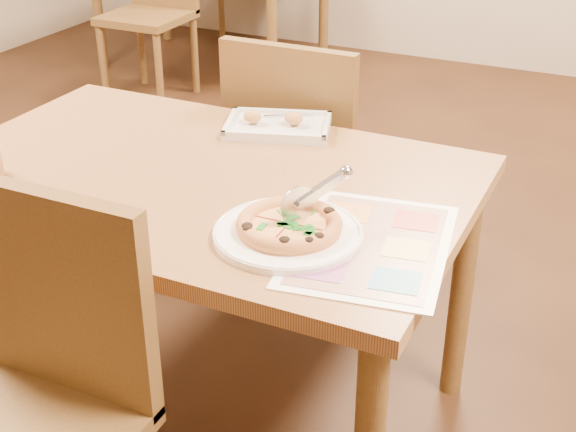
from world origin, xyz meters
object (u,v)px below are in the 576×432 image
at_px(pizza_cutter, 314,194).
at_px(appetizer_tray, 277,126).
at_px(chair_far, 300,144).
at_px(dining_table, 198,205).
at_px(menu, 371,245).
at_px(plate, 288,234).
at_px(chair_near, 34,369).
at_px(pizza, 289,225).

height_order(pizza_cutter, appetizer_tray, pizza_cutter).
height_order(chair_far, pizza_cutter, chair_far).
height_order(dining_table, menu, menu).
bearing_deg(dining_table, plate, -29.30).
height_order(dining_table, appetizer_tray, appetizer_tray).
bearing_deg(appetizer_tray, menu, -47.06).
distance_m(pizza_cutter, menu, 0.15).
distance_m(plate, pizza_cutter, 0.10).
relative_size(chair_near, pizza, 2.15).
relative_size(plate, pizza, 1.41).
bearing_deg(pizza, menu, 13.02).
distance_m(plate, menu, 0.17).
xyz_separation_m(pizza, pizza_cutter, (0.04, 0.04, 0.06)).
bearing_deg(chair_far, menu, 123.66).
xyz_separation_m(dining_table, pizza, (0.33, -0.18, 0.11)).
bearing_deg(dining_table, pizza_cutter, -21.09).
xyz_separation_m(chair_far, pizza_cutter, (0.37, -0.74, 0.24)).
xyz_separation_m(dining_table, chair_far, (-0.00, 0.60, -0.07)).
bearing_deg(chair_far, pizza_cutter, 116.43).
relative_size(dining_table, chair_far, 2.77).
xyz_separation_m(appetizer_tray, menu, (0.44, -0.48, -0.01)).
bearing_deg(pizza_cutter, plate, 171.66).
bearing_deg(menu, pizza, -166.98).
bearing_deg(menu, plate, -165.93).
xyz_separation_m(chair_far, menu, (0.50, -0.75, 0.16)).
distance_m(appetizer_tray, menu, 0.65).
relative_size(pizza, pizza_cutter, 1.53).
relative_size(chair_near, appetizer_tray, 1.47).
bearing_deg(appetizer_tray, pizza_cutter, -56.33).
distance_m(chair_far, menu, 0.91).
xyz_separation_m(chair_near, appetizer_tray, (0.06, 0.93, 0.17)).
height_order(dining_table, chair_far, chair_far).
relative_size(chair_near, menu, 1.10).
relative_size(chair_near, plate, 1.53).
bearing_deg(pizza, appetizer_tray, 118.48).
height_order(chair_near, appetizer_tray, chair_near).
bearing_deg(appetizer_tray, plate, -61.77).
xyz_separation_m(chair_near, plate, (0.33, 0.42, 0.16)).
distance_m(chair_near, plate, 0.56).
bearing_deg(plate, menu, 14.07).
bearing_deg(plate, chair_near, -128.69).
distance_m(dining_table, chair_far, 0.61).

